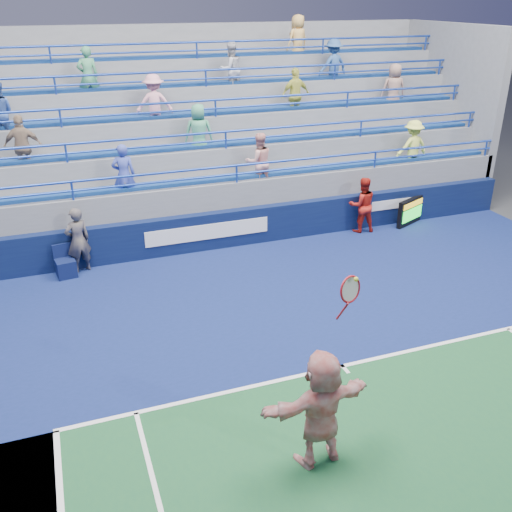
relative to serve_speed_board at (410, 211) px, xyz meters
name	(u,v)px	position (x,y,z in m)	size (l,w,h in m)	color
ground	(343,367)	(-5.64, -6.17, -0.44)	(120.00, 120.00, 0.00)	#333538
sponsor_wall	(240,227)	(-5.64, 0.33, 0.11)	(18.00, 0.32, 1.10)	#0A1239
bleacher_stand	(204,161)	(-5.64, 4.10, 1.11)	(18.00, 5.60, 6.13)	slate
serve_speed_board	(410,211)	(0.00, 0.00, 0.00)	(1.21, 0.65, 0.88)	black
judge_chair	(66,267)	(-10.58, -0.12, -0.17)	(0.55, 0.55, 0.86)	#0C153E
tennis_player	(321,408)	(-7.17, -8.24, 0.57)	(1.90, 0.75, 3.21)	white
line_judge	(78,240)	(-10.19, 0.05, 0.46)	(0.65, 0.43, 1.80)	#131736
ball_girl	(362,205)	(-1.77, 0.02, 0.43)	(0.85, 0.66, 1.74)	#AE1C13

